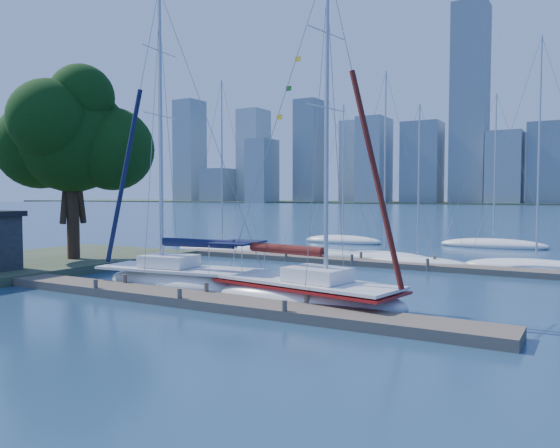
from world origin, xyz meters
The scene contains 14 objects.
ground centered at (0.00, 0.00, 0.00)m, with size 700.00×700.00×0.00m, color navy.
near_dock centered at (0.00, 0.00, 0.20)m, with size 26.00×2.00×0.40m, color brown.
far_dock centered at (2.00, 16.00, 0.18)m, with size 30.00×1.80×0.36m, color brown.
shore centered at (-17.00, 3.00, 0.25)m, with size 12.00×22.00×0.50m, color #38472D.
tree centered at (-14.79, 5.90, 8.63)m, with size 9.82×8.95×12.88m.
sailboat_navy centered at (-2.99, 2.63, 1.18)m, with size 9.34×3.94×15.47m.
sailboat_maroon centered at (4.26, 2.26, 1.11)m, with size 9.34×4.40×14.71m.
bg_boat_0 centered at (-11.37, 17.73, 0.27)m, with size 9.13×4.67×14.26m.
bg_boat_1 centered at (-2.38, 18.51, 0.24)m, with size 7.26×2.53×12.28m.
bg_boat_2 centered at (2.02, 18.61, 0.27)m, with size 7.50×3.48×13.62m.
bg_boat_3 centered at (4.83, 17.14, 0.22)m, with size 7.22×4.01×10.88m.
bg_boat_4 centered at (11.79, 18.44, 0.27)m, with size 8.79×4.92×14.60m.
bg_boat_6 centered at (-6.47, 30.91, 0.28)m, with size 8.22×3.68×13.86m.
bg_boat_7 centered at (7.04, 33.45, 0.28)m, with size 9.52×5.20×14.04m.
Camera 1 is at (14.81, -18.21, 4.66)m, focal length 35.00 mm.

